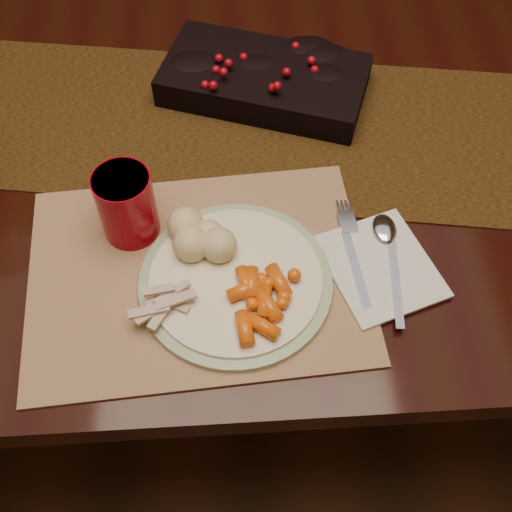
{
  "coord_description": "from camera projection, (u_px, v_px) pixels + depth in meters",
  "views": [
    {
      "loc": [
        -0.02,
        -0.76,
        1.48
      ],
      "look_at": [
        0.01,
        -0.3,
        0.8
      ],
      "focal_mm": 45.0,
      "sensor_mm": 36.0,
      "label": 1
    }
  ],
  "objects": [
    {
      "name": "placemat_main",
      "position": [
        198.0,
        273.0,
        0.86
      ],
      "size": [
        0.47,
        0.36,
        0.0
      ],
      "primitive_type": "cube",
      "rotation": [
        0.0,
        0.0,
        0.06
      ],
      "color": "#946D55",
      "rests_on": "dining_table"
    },
    {
      "name": "table_runner",
      "position": [
        270.0,
        128.0,
        1.02
      ],
      "size": [
        1.66,
        0.59,
        0.0
      ],
      "primitive_type": "cube",
      "rotation": [
        0.0,
        0.0,
        -0.16
      ],
      "color": "#583A0C",
      "rests_on": "dining_table"
    },
    {
      "name": "mashed_potatoes",
      "position": [
        202.0,
        233.0,
        0.85
      ],
      "size": [
        0.1,
        0.09,
        0.05
      ],
      "primitive_type": null,
      "rotation": [
        0.0,
        0.0,
        0.2
      ],
      "color": "beige",
      "rests_on": "dinner_plate"
    },
    {
      "name": "napkin",
      "position": [
        380.0,
        266.0,
        0.86
      ],
      "size": [
        0.18,
        0.19,
        0.01
      ],
      "primitive_type": "cube",
      "rotation": [
        0.0,
        0.0,
        0.33
      ],
      "color": "silver",
      "rests_on": "placemat_main"
    },
    {
      "name": "turkey_shreds",
      "position": [
        163.0,
        303.0,
        0.81
      ],
      "size": [
        0.09,
        0.08,
        0.02
      ],
      "primitive_type": null,
      "rotation": [
        0.0,
        0.0,
        0.36
      ],
      "color": "tan",
      "rests_on": "dinner_plate"
    },
    {
      "name": "fork",
      "position": [
        354.0,
        256.0,
        0.87
      ],
      "size": [
        0.04,
        0.16,
        0.0
      ],
      "primitive_type": null,
      "rotation": [
        0.0,
        0.0,
        0.09
      ],
      "color": "white",
      "rests_on": "napkin"
    },
    {
      "name": "dinner_plate",
      "position": [
        236.0,
        281.0,
        0.85
      ],
      "size": [
        0.32,
        0.32,
        0.01
      ],
      "primitive_type": "cylinder",
      "rotation": [
        0.0,
        0.0,
        0.28
      ],
      "color": "beige",
      "rests_on": "placemat_main"
    },
    {
      "name": "red_cup",
      "position": [
        127.0,
        205.0,
        0.86
      ],
      "size": [
        0.08,
        0.08,
        0.11
      ],
      "primitive_type": "cylinder",
      "rotation": [
        0.0,
        0.0,
        -0.02
      ],
      "color": "#8F000E",
      "rests_on": "placemat_main"
    },
    {
      "name": "floor",
      "position": [
        245.0,
        334.0,
        1.65
      ],
      "size": [
        5.0,
        5.0,
        0.0
      ],
      "primitive_type": "plane",
      "color": "black",
      "rests_on": "ground"
    },
    {
      "name": "dining_table",
      "position": [
        242.0,
        252.0,
        1.34
      ],
      "size": [
        1.8,
        1.0,
        0.75
      ],
      "primitive_type": "cube",
      "color": "black",
      "rests_on": "floor"
    },
    {
      "name": "baby_carrots",
      "position": [
        252.0,
        302.0,
        0.81
      ],
      "size": [
        0.13,
        0.12,
        0.02
      ],
      "primitive_type": null,
      "rotation": [
        0.0,
        0.0,
        -0.22
      ],
      "color": "#D8540C",
      "rests_on": "dinner_plate"
    },
    {
      "name": "spoon",
      "position": [
        392.0,
        266.0,
        0.86
      ],
      "size": [
        0.05,
        0.17,
        0.0
      ],
      "primitive_type": null,
      "rotation": [
        0.0,
        0.0,
        -0.09
      ],
      "color": "silver",
      "rests_on": "napkin"
    },
    {
      "name": "centerpiece",
      "position": [
        265.0,
        76.0,
        1.04
      ],
      "size": [
        0.36,
        0.27,
        0.06
      ],
      "primitive_type": null,
      "rotation": [
        0.0,
        0.0,
        -0.34
      ],
      "color": "black",
      "rests_on": "table_runner"
    }
  ]
}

